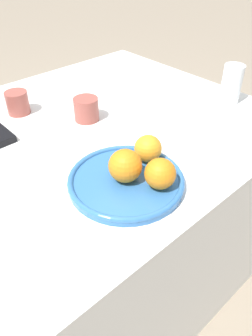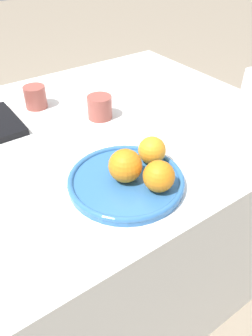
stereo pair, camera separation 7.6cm
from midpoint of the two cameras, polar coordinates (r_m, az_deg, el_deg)
The scene contains 9 objects.
ground_plane at distance 1.48m, azimuth -10.99°, elevation -20.26°, with size 12.00×12.00×0.00m, color gray.
table at distance 1.20m, azimuth -13.06°, elevation -10.87°, with size 1.44×0.94×0.73m.
fruit_platter at distance 0.78m, azimuth -2.78°, elevation -2.32°, with size 0.28×0.28×0.02m.
orange_0 at distance 0.76m, azimuth -3.01°, elevation 0.28°, with size 0.08×0.08×0.08m.
orange_1 at distance 0.74m, azimuth 3.05°, elevation -1.11°, with size 0.07×0.07×0.07m.
orange_2 at distance 0.82m, azimuth 1.22°, elevation 3.30°, with size 0.07×0.07×0.07m.
water_glass at distance 1.18m, azimuth 16.12°, elevation 13.82°, with size 0.07×0.07×0.13m.
cup_0 at distance 1.05m, azimuth -9.03°, elevation 10.03°, with size 0.08×0.08×0.07m.
cup_1 at distance 1.14m, azimuth -20.23°, elevation 10.58°, with size 0.07×0.07×0.07m.
Camera 1 is at (-0.35, -0.72, 1.24)m, focal length 35.00 mm.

